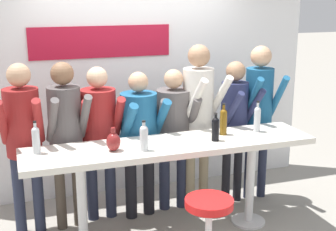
{
  "coord_description": "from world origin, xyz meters",
  "views": [
    {
      "loc": [
        -1.41,
        -4.04,
        2.4
      ],
      "look_at": [
        0.0,
        0.09,
        1.24
      ],
      "focal_mm": 50.0,
      "sensor_mm": 36.0,
      "label": 1
    }
  ],
  "objects_px": {
    "person_rightmost": "(259,104)",
    "wine_bottle_0": "(215,128)",
    "person_left": "(66,127)",
    "wine_bottle_2": "(36,139)",
    "wine_bottle_1": "(223,120)",
    "wine_bottle_3": "(257,118)",
    "decorative_vase": "(113,142)",
    "person_right": "(199,107)",
    "tasting_table": "(171,156)",
    "bar_stool": "(209,224)",
    "person_center_left": "(99,127)",
    "person_far_left": "(23,130)",
    "wine_bottle_4": "(144,137)",
    "person_center_right": "(174,125)",
    "person_far_right": "(235,116)",
    "person_center": "(139,130)"
  },
  "relations": [
    {
      "from": "person_rightmost",
      "to": "wine_bottle_0",
      "type": "xyz_separation_m",
      "value": [
        -0.83,
        -0.62,
        -0.03
      ]
    },
    {
      "from": "person_left",
      "to": "wine_bottle_2",
      "type": "bearing_deg",
      "value": -134.26
    },
    {
      "from": "person_rightmost",
      "to": "wine_bottle_1",
      "type": "distance_m",
      "value": 0.81
    },
    {
      "from": "wine_bottle_3",
      "to": "decorative_vase",
      "type": "height_order",
      "value": "wine_bottle_3"
    },
    {
      "from": "person_left",
      "to": "person_rightmost",
      "type": "bearing_deg",
      "value": -6.47
    },
    {
      "from": "decorative_vase",
      "to": "person_right",
      "type": "bearing_deg",
      "value": 28.97
    },
    {
      "from": "tasting_table",
      "to": "person_rightmost",
      "type": "bearing_deg",
      "value": 23.48
    },
    {
      "from": "bar_stool",
      "to": "person_center_left",
      "type": "height_order",
      "value": "person_center_left"
    },
    {
      "from": "person_far_left",
      "to": "person_right",
      "type": "bearing_deg",
      "value": 7.49
    },
    {
      "from": "person_far_left",
      "to": "person_right",
      "type": "relative_size",
      "value": 0.94
    },
    {
      "from": "wine_bottle_4",
      "to": "tasting_table",
      "type": "bearing_deg",
      "value": 22.58
    },
    {
      "from": "person_left",
      "to": "wine_bottle_4",
      "type": "height_order",
      "value": "person_left"
    },
    {
      "from": "tasting_table",
      "to": "person_left",
      "type": "distance_m",
      "value": 1.09
    },
    {
      "from": "person_center_left",
      "to": "person_rightmost",
      "type": "relative_size",
      "value": 0.92
    },
    {
      "from": "person_center_left",
      "to": "person_rightmost",
      "type": "height_order",
      "value": "person_rightmost"
    },
    {
      "from": "person_center_right",
      "to": "person_far_right",
      "type": "xyz_separation_m",
      "value": [
        0.7,
        -0.07,
        0.06
      ]
    },
    {
      "from": "person_rightmost",
      "to": "tasting_table",
      "type": "bearing_deg",
      "value": -152.1
    },
    {
      "from": "bar_stool",
      "to": "person_far_right",
      "type": "height_order",
      "value": "person_far_right"
    },
    {
      "from": "wine_bottle_2",
      "to": "wine_bottle_4",
      "type": "relative_size",
      "value": 1.06
    },
    {
      "from": "person_center_left",
      "to": "person_rightmost",
      "type": "xyz_separation_m",
      "value": [
        1.84,
        -0.06,
        0.12
      ]
    },
    {
      "from": "person_center_right",
      "to": "person_right",
      "type": "relative_size",
      "value": 0.86
    },
    {
      "from": "person_center",
      "to": "person_far_right",
      "type": "distance_m",
      "value": 1.11
    },
    {
      "from": "decorative_vase",
      "to": "wine_bottle_0",
      "type": "bearing_deg",
      "value": -1.52
    },
    {
      "from": "tasting_table",
      "to": "person_far_right",
      "type": "height_order",
      "value": "person_far_right"
    },
    {
      "from": "person_left",
      "to": "wine_bottle_0",
      "type": "distance_m",
      "value": 1.49
    },
    {
      "from": "person_right",
      "to": "wine_bottle_0",
      "type": "distance_m",
      "value": 0.64
    },
    {
      "from": "person_center",
      "to": "decorative_vase",
      "type": "bearing_deg",
      "value": -134.34
    },
    {
      "from": "tasting_table",
      "to": "person_center_right",
      "type": "distance_m",
      "value": 0.65
    },
    {
      "from": "person_right",
      "to": "tasting_table",
      "type": "bearing_deg",
      "value": -144.36
    },
    {
      "from": "wine_bottle_4",
      "to": "wine_bottle_0",
      "type": "bearing_deg",
      "value": 4.39
    },
    {
      "from": "tasting_table",
      "to": "wine_bottle_1",
      "type": "height_order",
      "value": "wine_bottle_1"
    },
    {
      "from": "person_far_right",
      "to": "wine_bottle_4",
      "type": "relative_size",
      "value": 5.83
    },
    {
      "from": "person_left",
      "to": "person_center_right",
      "type": "distance_m",
      "value": 1.18
    },
    {
      "from": "wine_bottle_3",
      "to": "wine_bottle_1",
      "type": "bearing_deg",
      "value": 177.12
    },
    {
      "from": "tasting_table",
      "to": "person_far_left",
      "type": "height_order",
      "value": "person_far_left"
    },
    {
      "from": "wine_bottle_3",
      "to": "decorative_vase",
      "type": "bearing_deg",
      "value": -175.74
    },
    {
      "from": "person_center",
      "to": "wine_bottle_3",
      "type": "distance_m",
      "value": 1.24
    },
    {
      "from": "person_center_left",
      "to": "wine_bottle_2",
      "type": "relative_size",
      "value": 5.5
    },
    {
      "from": "bar_stool",
      "to": "person_rightmost",
      "type": "bearing_deg",
      "value": 47.0
    },
    {
      "from": "person_rightmost",
      "to": "person_left",
      "type": "bearing_deg",
      "value": -174.84
    },
    {
      "from": "person_left",
      "to": "wine_bottle_3",
      "type": "relative_size",
      "value": 5.32
    },
    {
      "from": "person_right",
      "to": "person_rightmost",
      "type": "bearing_deg",
      "value": -12.55
    },
    {
      "from": "person_center_right",
      "to": "decorative_vase",
      "type": "xyz_separation_m",
      "value": [
        -0.81,
        -0.64,
        0.09
      ]
    },
    {
      "from": "bar_stool",
      "to": "wine_bottle_0",
      "type": "xyz_separation_m",
      "value": [
        0.33,
        0.62,
        0.66
      ]
    },
    {
      "from": "person_far_left",
      "to": "person_center_left",
      "type": "bearing_deg",
      "value": 12.62
    },
    {
      "from": "bar_stool",
      "to": "wine_bottle_2",
      "type": "relative_size",
      "value": 2.28
    },
    {
      "from": "person_left",
      "to": "person_rightmost",
      "type": "xyz_separation_m",
      "value": [
        2.19,
        0.03,
        0.06
      ]
    },
    {
      "from": "person_left",
      "to": "decorative_vase",
      "type": "height_order",
      "value": "person_left"
    },
    {
      "from": "person_center",
      "to": "person_far_right",
      "type": "bearing_deg",
      "value": -9.81
    },
    {
      "from": "wine_bottle_0",
      "to": "wine_bottle_3",
      "type": "relative_size",
      "value": 0.85
    }
  ]
}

